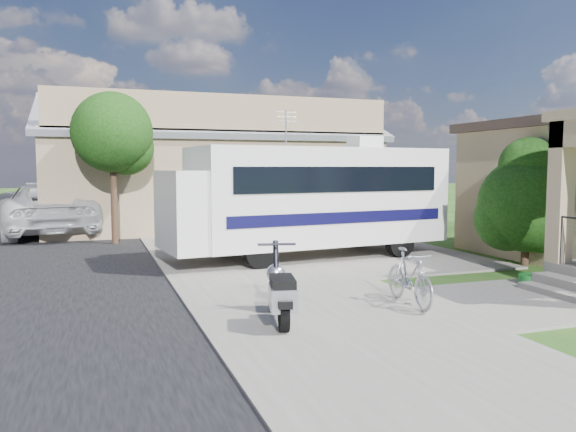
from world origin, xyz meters
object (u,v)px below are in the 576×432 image
object	(u,v)px
pickup_truck	(47,209)
garden_hose	(531,281)
shrub	(527,200)
bicycle	(409,281)
van	(48,199)
motorhome	(309,197)
scooter	(280,293)

from	to	relation	value
pickup_truck	garden_hose	xyz separation A→B (m)	(9.59, -12.46, -0.78)
shrub	bicycle	world-z (taller)	shrub
bicycle	van	distance (m)	22.01
shrub	van	distance (m)	21.67
shrub	pickup_truck	xyz separation A→B (m)	(-11.25, 10.47, -0.67)
van	motorhome	bearing A→B (deg)	-71.16
van	garden_hose	world-z (taller)	van
pickup_truck	van	bearing A→B (deg)	-94.74
motorhome	van	world-z (taller)	motorhome
van	garden_hose	bearing A→B (deg)	-69.38
shrub	van	bearing A→B (deg)	122.73
pickup_truck	motorhome	bearing A→B (deg)	122.28
motorhome	pickup_truck	distance (m)	10.38
scooter	pickup_truck	distance (m)	14.07
van	scooter	bearing A→B (deg)	-83.71
bicycle	pickup_truck	distance (m)	14.65
garden_hose	pickup_truck	bearing A→B (deg)	127.57
shrub	bicycle	distance (m)	5.62
scooter	motorhome	bearing A→B (deg)	77.40
shrub	bicycle	xyz separation A→B (m)	(-4.81, -2.68, -1.09)
motorhome	bicycle	distance (m)	5.39
motorhome	pickup_truck	world-z (taller)	motorhome
scooter	garden_hose	bearing A→B (deg)	22.90
bicycle	van	world-z (taller)	van
motorhome	bicycle	xyz separation A→B (m)	(-0.28, -5.26, -1.12)
bicycle	van	xyz separation A→B (m)	(-6.90, 20.90, 0.34)
scooter	bicycle	bearing A→B (deg)	20.05
garden_hose	scooter	bearing A→B (deg)	-169.80
garden_hose	bicycle	bearing A→B (deg)	-167.70
scooter	van	bearing A→B (deg)	114.80
scooter	van	xyz separation A→B (m)	(-4.55, 21.21, 0.30)
shrub	motorhome	bearing A→B (deg)	150.36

